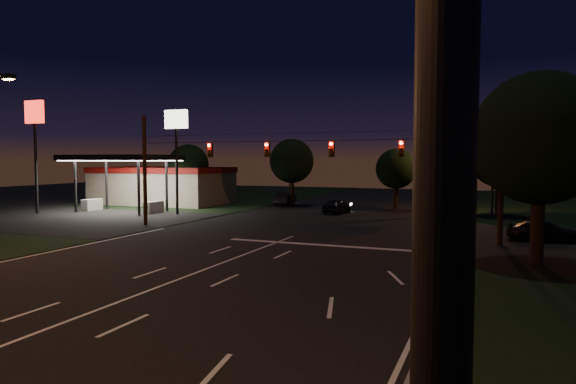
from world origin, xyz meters
The scene contains 21 objects.
ground centered at (0.00, 0.00, 0.00)m, with size 140.00×140.00×0.00m, color black.
cross_street_left centered at (-20.00, 16.00, 0.00)m, with size 20.00×16.00×0.02m, color black.
center_line centered at (0.00, -6.00, 0.01)m, with size 0.14×40.00×0.01m, color silver.
stop_bar centered at (3.00, 11.50, 0.01)m, with size 12.00×0.50×0.01m, color silver.
utility_pole_right centered at (12.00, 15.00, 0.00)m, with size 0.30×0.30×9.00m, color black.
utility_pole_left centered at (-12.00, 15.00, 0.00)m, with size 0.28×0.28×8.00m, color black.
signal_span centered at (0.00, 14.96, 5.50)m, with size 24.00×0.40×1.56m.
gas_station centered at (-21.86, 30.39, 2.38)m, with size 14.20×16.10×5.25m.
pole_sign_left_near centered at (-14.00, 22.00, 6.98)m, with size 2.20×0.30×9.10m.
pole_sign_left_far centered at (-26.00, 18.00, 7.61)m, with size 2.00×0.30×10.00m.
pole_sign_right centered at (8.00, 30.00, 6.24)m, with size 1.80×0.30×8.40m.
street_light_right_near centered at (11.24, -14.00, 5.24)m, with size 2.20×0.35×9.00m.
street_light_right_far centered at (11.24, 32.00, 5.24)m, with size 2.20×0.35×9.00m.
tree_right_near centered at (13.53, 10.17, 5.68)m, with size 6.00×6.00×8.76m.
tree_far_a centered at (-17.98, 30.12, 4.26)m, with size 4.20×4.20×6.42m.
tree_far_b centered at (-7.98, 34.13, 4.61)m, with size 4.60×4.60×6.98m.
tree_far_c centered at (3.02, 33.10, 3.90)m, with size 3.80×3.80×5.86m.
tree_far_d centered at (12.02, 31.13, 4.83)m, with size 4.80×4.80×7.30m.
car_oncoming_a centered at (-1.39, 28.31, 0.66)m, with size 1.55×3.85×1.31m, color black.
car_oncoming_b centered at (-9.00, 34.73, 0.69)m, with size 1.47×4.21×1.39m, color black.
car_cross centered at (14.47, 17.47, 0.61)m, with size 1.72×4.23×1.23m, color black.
Camera 1 is at (11.65, -15.72, 4.78)m, focal length 32.00 mm.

